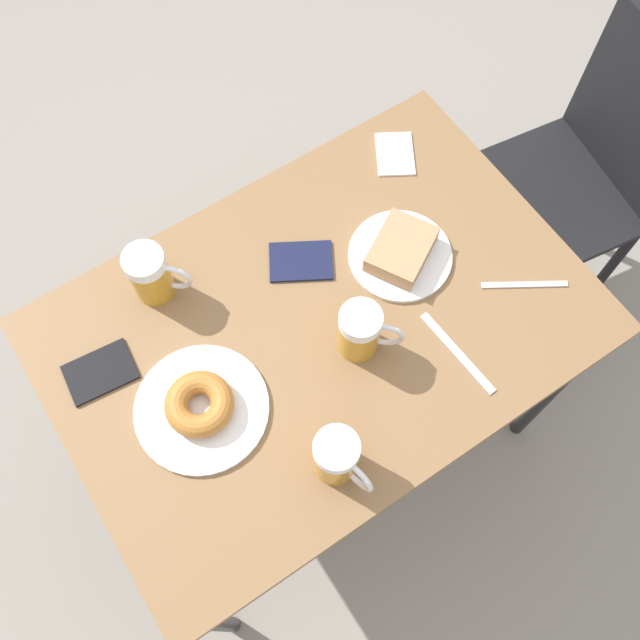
# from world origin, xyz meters

# --- Properties ---
(ground_plane) EXTENTS (8.00, 8.00, 0.00)m
(ground_plane) POSITION_xyz_m (0.00, 0.00, 0.00)
(ground_plane) COLOR gray
(table) EXTENTS (0.70, 1.03, 0.75)m
(table) POSITION_xyz_m (0.00, 0.00, 0.68)
(table) COLOR olive
(table) RESTS_ON ground_plane
(chair) EXTENTS (0.45, 0.45, 0.87)m
(chair) POSITION_xyz_m (-0.07, 0.87, 0.53)
(chair) COLOR black
(chair) RESTS_ON ground_plane
(plate_with_cake) EXTENTS (0.21, 0.21, 0.05)m
(plate_with_cake) POSITION_xyz_m (-0.03, 0.22, 0.77)
(plate_with_cake) COLOR white
(plate_with_cake) RESTS_ON table
(plate_with_donut) EXTENTS (0.25, 0.25, 0.05)m
(plate_with_donut) POSITION_xyz_m (0.02, -0.27, 0.77)
(plate_with_donut) COLOR white
(plate_with_donut) RESTS_ON table
(beer_mug_left) EXTENTS (0.10, 0.10, 0.13)m
(beer_mug_left) POSITION_xyz_m (0.08, 0.04, 0.82)
(beer_mug_left) COLOR #C68C23
(beer_mug_left) RESTS_ON table
(beer_mug_center) EXTENTS (0.10, 0.10, 0.13)m
(beer_mug_center) POSITION_xyz_m (-0.24, -0.22, 0.82)
(beer_mug_center) COLOR #C68C23
(beer_mug_center) RESTS_ON table
(beer_mug_right) EXTENTS (0.12, 0.08, 0.13)m
(beer_mug_right) POSITION_xyz_m (0.24, -0.13, 0.82)
(beer_mug_right) COLOR #C68C23
(beer_mug_right) RESTS_ON table
(napkin_folded) EXTENTS (0.14, 0.13, 0.00)m
(napkin_folded) POSITION_xyz_m (-0.24, 0.36, 0.76)
(napkin_folded) COLOR white
(napkin_folded) RESTS_ON table
(fork) EXTENTS (0.10, 0.15, 0.00)m
(fork) POSITION_xyz_m (0.15, 0.38, 0.76)
(fork) COLOR silver
(fork) RESTS_ON table
(knife) EXTENTS (0.20, 0.03, 0.00)m
(knife) POSITION_xyz_m (0.19, 0.18, 0.76)
(knife) COLOR silver
(knife) RESTS_ON table
(passport_near_edge) EXTENTS (0.14, 0.15, 0.01)m
(passport_near_edge) POSITION_xyz_m (-0.13, 0.04, 0.76)
(passport_near_edge) COLOR #141938
(passport_near_edge) RESTS_ON table
(passport_far_edge) EXTENTS (0.10, 0.13, 0.01)m
(passport_far_edge) POSITION_xyz_m (-0.14, -0.40, 0.76)
(passport_far_edge) COLOR black
(passport_far_edge) RESTS_ON table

